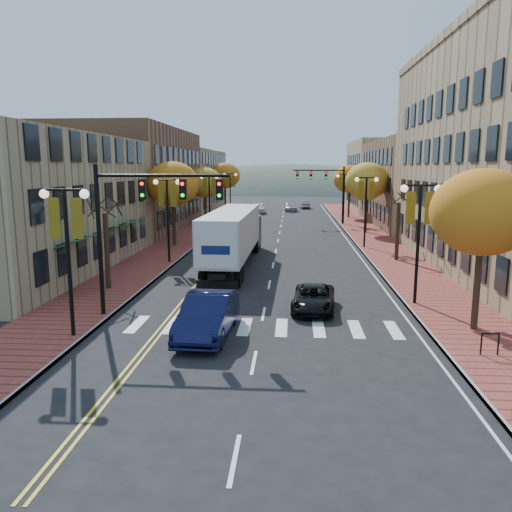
# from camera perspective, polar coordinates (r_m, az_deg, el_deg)

# --- Properties ---
(ground) EXTENTS (200.00, 200.00, 0.00)m
(ground) POSITION_cam_1_polar(r_m,az_deg,el_deg) (20.03, 0.19, -9.93)
(ground) COLOR black
(ground) RESTS_ON ground
(sidewalk_left) EXTENTS (4.00, 85.00, 0.15)m
(sidewalk_left) POSITION_cam_1_polar(r_m,az_deg,el_deg) (52.73, -7.16, 2.64)
(sidewalk_left) COLOR brown
(sidewalk_left) RESTS_ON ground
(sidewalk_right) EXTENTS (4.00, 85.00, 0.15)m
(sidewalk_right) POSITION_cam_1_polar(r_m,az_deg,el_deg) (52.29, 12.59, 2.41)
(sidewalk_right) COLOR brown
(sidewalk_right) RESTS_ON ground
(building_left_near) EXTENTS (12.00, 22.00, 9.00)m
(building_left_near) POSITION_cam_1_polar(r_m,az_deg,el_deg) (36.73, -25.86, 5.42)
(building_left_near) COLOR #9E8966
(building_left_near) RESTS_ON ground
(building_left_mid) EXTENTS (12.00, 24.00, 11.00)m
(building_left_mid) POSITION_cam_1_polar(r_m,az_deg,el_deg) (57.76, -14.49, 8.45)
(building_left_mid) COLOR brown
(building_left_mid) RESTS_ON ground
(building_left_far) EXTENTS (12.00, 26.00, 9.50)m
(building_left_far) POSITION_cam_1_polar(r_m,az_deg,el_deg) (81.87, -8.87, 8.52)
(building_left_far) COLOR #9E8966
(building_left_far) RESTS_ON ground
(building_right_mid) EXTENTS (15.00, 24.00, 10.00)m
(building_right_mid) POSITION_cam_1_polar(r_m,az_deg,el_deg) (63.19, 20.13, 7.81)
(building_right_mid) COLOR brown
(building_right_mid) RESTS_ON ground
(building_right_far) EXTENTS (15.00, 20.00, 11.00)m
(building_right_far) POSITION_cam_1_polar(r_m,az_deg,el_deg) (84.55, 16.07, 8.80)
(building_right_far) COLOR #9E8966
(building_right_far) RESTS_ON ground
(tree_left_a) EXTENTS (0.28, 0.28, 4.20)m
(tree_left_a) POSITION_cam_1_polar(r_m,az_deg,el_deg) (29.05, -16.67, 0.55)
(tree_left_a) COLOR #382619
(tree_left_a) RESTS_ON sidewalk_left
(tree_left_b) EXTENTS (4.48, 4.48, 7.21)m
(tree_left_b) POSITION_cam_1_polar(r_m,az_deg,el_deg) (44.01, -9.48, 8.13)
(tree_left_b) COLOR #382619
(tree_left_b) RESTS_ON sidewalk_left
(tree_left_c) EXTENTS (4.16, 4.16, 6.69)m
(tree_left_c) POSITION_cam_1_polar(r_m,az_deg,el_deg) (59.69, -5.86, 8.33)
(tree_left_c) COLOR #382619
(tree_left_c) RESTS_ON sidewalk_left
(tree_left_d) EXTENTS (4.61, 4.61, 7.42)m
(tree_left_d) POSITION_cam_1_polar(r_m,az_deg,el_deg) (77.47, -3.54, 9.16)
(tree_left_d) COLOR #382619
(tree_left_d) RESTS_ON sidewalk_left
(tree_right_a) EXTENTS (4.16, 4.16, 6.69)m
(tree_right_a) POSITION_cam_1_polar(r_m,az_deg,el_deg) (22.23, 24.50, 4.54)
(tree_right_a) COLOR #382619
(tree_right_a) RESTS_ON sidewalk_right
(tree_right_b) EXTENTS (0.28, 0.28, 4.20)m
(tree_right_b) POSITION_cam_1_polar(r_m,az_deg,el_deg) (37.85, 15.87, 2.73)
(tree_right_b) COLOR #382619
(tree_right_b) RESTS_ON sidewalk_right
(tree_right_c) EXTENTS (4.48, 4.48, 7.21)m
(tree_right_c) POSITION_cam_1_polar(r_m,az_deg,el_deg) (53.35, 12.58, 8.35)
(tree_right_c) COLOR #382619
(tree_right_c) RESTS_ON sidewalk_right
(tree_right_d) EXTENTS (4.35, 4.35, 7.00)m
(tree_right_d) POSITION_cam_1_polar(r_m,az_deg,el_deg) (69.22, 10.65, 8.64)
(tree_right_d) COLOR #382619
(tree_right_d) RESTS_ON sidewalk_right
(lamp_left_a) EXTENTS (1.96, 0.36, 6.05)m
(lamp_left_a) POSITION_cam_1_polar(r_m,az_deg,el_deg) (20.88, -20.81, 2.39)
(lamp_left_a) COLOR black
(lamp_left_a) RESTS_ON ground
(lamp_left_b) EXTENTS (1.96, 0.36, 6.05)m
(lamp_left_b) POSITION_cam_1_polar(r_m,az_deg,el_deg) (35.95, -10.08, 5.86)
(lamp_left_b) COLOR black
(lamp_left_b) RESTS_ON ground
(lamp_left_c) EXTENTS (1.96, 0.36, 6.05)m
(lamp_left_c) POSITION_cam_1_polar(r_m,az_deg,el_deg) (53.56, -5.36, 7.32)
(lamp_left_c) COLOR black
(lamp_left_c) RESTS_ON ground
(lamp_left_d) EXTENTS (1.96, 0.36, 6.05)m
(lamp_left_d) POSITION_cam_1_polar(r_m,az_deg,el_deg) (71.36, -2.97, 8.04)
(lamp_left_d) COLOR black
(lamp_left_d) RESTS_ON ground
(lamp_right_a) EXTENTS (1.96, 0.36, 6.05)m
(lamp_right_a) POSITION_cam_1_polar(r_m,az_deg,el_deg) (25.66, 18.16, 3.87)
(lamp_right_a) COLOR black
(lamp_right_a) RESTS_ON ground
(lamp_right_b) EXTENTS (1.96, 0.36, 6.05)m
(lamp_right_b) POSITION_cam_1_polar(r_m,az_deg,el_deg) (43.29, 12.46, 6.48)
(lamp_right_b) COLOR black
(lamp_right_b) RESTS_ON ground
(lamp_right_c) EXTENTS (1.96, 0.36, 6.05)m
(lamp_right_c) POSITION_cam_1_polar(r_m,az_deg,el_deg) (61.14, 10.05, 7.55)
(lamp_right_c) COLOR black
(lamp_right_c) RESTS_ON ground
(traffic_mast_near) EXTENTS (6.10, 0.35, 7.00)m
(traffic_mast_near) POSITION_cam_1_polar(r_m,az_deg,el_deg) (22.88, -13.14, 4.99)
(traffic_mast_near) COLOR black
(traffic_mast_near) RESTS_ON ground
(traffic_mast_far) EXTENTS (6.10, 0.34, 7.00)m
(traffic_mast_far) POSITION_cam_1_polar(r_m,az_deg,el_deg) (60.94, 8.16, 8.19)
(traffic_mast_far) COLOR black
(traffic_mast_far) RESTS_ON ground
(semi_truck) EXTENTS (2.82, 15.91, 3.97)m
(semi_truck) POSITION_cam_1_polar(r_m,az_deg,el_deg) (35.03, -2.48, 2.65)
(semi_truck) COLOR black
(semi_truck) RESTS_ON ground
(navy_sedan) EXTENTS (2.08, 5.35, 1.74)m
(navy_sedan) POSITION_cam_1_polar(r_m,az_deg,el_deg) (20.73, -5.52, -6.74)
(navy_sedan) COLOR #0C1033
(navy_sedan) RESTS_ON ground
(black_suv) EXTENTS (2.34, 4.44, 1.19)m
(black_suv) POSITION_cam_1_polar(r_m,az_deg,el_deg) (24.44, 6.60, -4.81)
(black_suv) COLOR black
(black_suv) RESTS_ON ground
(car_far_white) EXTENTS (2.09, 4.77, 1.60)m
(car_far_white) POSITION_cam_1_polar(r_m,az_deg,el_deg) (75.50, 0.34, 5.51)
(car_far_white) COLOR white
(car_far_white) RESTS_ON ground
(car_far_silver) EXTENTS (2.09, 4.77, 1.37)m
(car_far_silver) POSITION_cam_1_polar(r_m,az_deg,el_deg) (79.39, 3.96, 5.62)
(car_far_silver) COLOR #9F9FA6
(car_far_silver) RESTS_ON ground
(car_far_oncoming) EXTENTS (1.97, 4.25, 1.35)m
(car_far_oncoming) POSITION_cam_1_polar(r_m,az_deg,el_deg) (85.07, 5.53, 5.89)
(car_far_oncoming) COLOR #97979E
(car_far_oncoming) RESTS_ON ground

